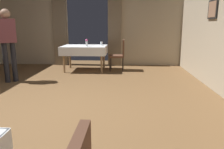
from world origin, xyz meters
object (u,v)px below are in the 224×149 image
at_px(flower_vase_mid, 87,42).
at_px(glass_mid_c, 102,44).
at_px(chair_mid_right, 119,54).
at_px(person_waiter_by_doorway, 8,39).
at_px(plate_mid_b, 91,45).
at_px(dining_table_mid, 85,49).

xyz_separation_m(flower_vase_mid, glass_mid_c, (0.40, 0.33, -0.06)).
height_order(chair_mid_right, flower_vase_mid, flower_vase_mid).
bearing_deg(glass_mid_c, flower_vase_mid, -140.77).
bearing_deg(flower_vase_mid, glass_mid_c, 39.23).
xyz_separation_m(chair_mid_right, flower_vase_mid, (-0.95, -0.21, 0.35)).
height_order(glass_mid_c, person_waiter_by_doorway, person_waiter_by_doorway).
relative_size(flower_vase_mid, glass_mid_c, 1.99).
xyz_separation_m(chair_mid_right, person_waiter_by_doorway, (-2.60, -1.53, 0.51)).
distance_m(flower_vase_mid, plate_mid_b, 0.44).
relative_size(chair_mid_right, glass_mid_c, 8.86).
relative_size(plate_mid_b, person_waiter_by_doorway, 0.12).
bearing_deg(person_waiter_by_doorway, chair_mid_right, 30.52).
relative_size(plate_mid_b, glass_mid_c, 1.91).
relative_size(dining_table_mid, glass_mid_c, 12.59).
bearing_deg(glass_mid_c, person_waiter_by_doorway, -141.13).
distance_m(plate_mid_b, glass_mid_c, 0.34).
relative_size(dining_table_mid, flower_vase_mid, 6.32).
xyz_separation_m(dining_table_mid, chair_mid_right, (1.05, 0.08, -0.14)).
height_order(chair_mid_right, glass_mid_c, chair_mid_right).
xyz_separation_m(glass_mid_c, person_waiter_by_doorway, (-2.04, -1.65, 0.22)).
distance_m(chair_mid_right, flower_vase_mid, 1.04).
bearing_deg(plate_mid_b, person_waiter_by_doorway, -134.70).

